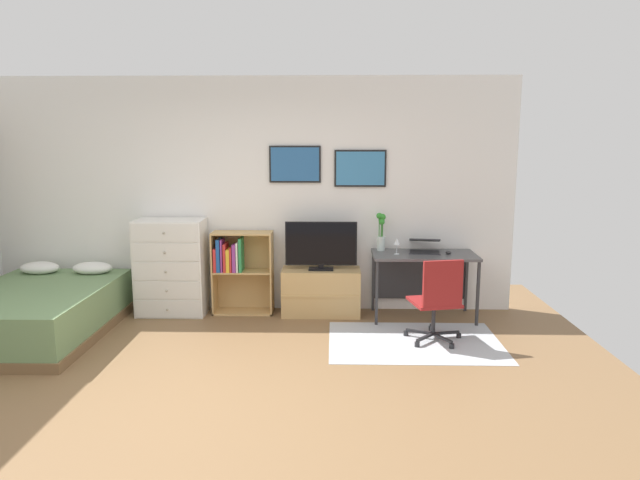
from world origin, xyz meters
name	(u,v)px	position (x,y,z in m)	size (l,w,h in m)	color
ground_plane	(209,397)	(0.00, 0.00, 0.00)	(7.20, 7.20, 0.00)	brown
wall_back_with_posters	(251,195)	(0.01, 2.43, 1.35)	(6.12, 0.09, 2.70)	white
area_rug	(414,342)	(1.79, 1.27, 0.00)	(1.70, 1.20, 0.01)	#B2B7BC
bed	(36,312)	(-2.07, 1.38, 0.25)	(1.40, 1.99, 0.62)	brown
dresser	(171,267)	(-0.88, 2.15, 0.55)	(0.78, 0.46, 1.10)	white
bookshelf	(237,266)	(-0.13, 2.22, 0.55)	(0.69, 0.30, 0.95)	tan
tv_stand	(321,292)	(0.83, 2.17, 0.27)	(0.89, 0.41, 0.53)	tan
television	(321,246)	(0.83, 2.15, 0.81)	(0.81, 0.16, 0.55)	black
desk	(423,264)	(1.99, 2.15, 0.60)	(1.15, 0.60, 0.74)	#4C4C4F
office_chair	(438,298)	(2.00, 1.25, 0.46)	(0.58, 0.57, 0.86)	#232326
laptop	(425,247)	(2.01, 2.18, 0.80)	(0.39, 0.42, 0.15)	#333338
computer_mouse	(448,252)	(2.25, 2.07, 0.76)	(0.06, 0.10, 0.03)	#262628
bamboo_vase	(381,231)	(1.52, 2.26, 0.97)	(0.11, 0.11, 0.43)	silver
wine_glass	(397,242)	(1.67, 2.03, 0.87)	(0.07, 0.07, 0.18)	silver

